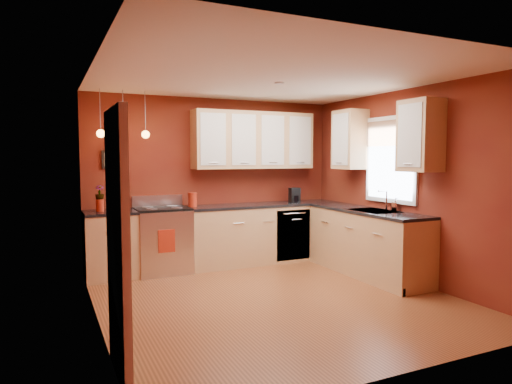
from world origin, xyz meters
name	(u,v)px	position (x,y,z in m)	size (l,w,h in m)	color
floor	(276,299)	(0.00, 0.00, 0.00)	(4.20, 4.20, 0.00)	#95512B
ceiling	(276,77)	(0.00, 0.00, 2.60)	(4.00, 4.20, 0.02)	white
wall_back	(215,181)	(0.00, 2.10, 1.30)	(4.00, 0.02, 2.60)	maroon
wall_front	(404,208)	(0.00, -2.10, 1.30)	(4.00, 0.02, 2.60)	maroon
wall_left	(96,196)	(-2.00, 0.00, 1.30)	(0.02, 4.20, 2.60)	maroon
wall_right	(407,185)	(2.00, 0.00, 1.30)	(0.02, 4.20, 2.60)	maroon
base_cabinets_back_left	(111,246)	(-1.65, 1.80, 0.45)	(0.70, 0.60, 0.90)	tan
base_cabinets_back_right	(264,234)	(0.73, 1.80, 0.45)	(2.54, 0.60, 0.90)	tan
base_cabinets_right	(367,243)	(1.70, 0.45, 0.45)	(0.60, 2.10, 0.90)	tan
counter_back_left	(110,212)	(-1.65, 1.80, 0.92)	(0.70, 0.62, 0.04)	black
counter_back_right	(264,205)	(0.73, 1.80, 0.92)	(2.54, 0.62, 0.04)	black
counter_right	(367,211)	(1.70, 0.45, 0.92)	(0.62, 2.10, 0.04)	black
gas_range	(163,240)	(-0.92, 1.80, 0.48)	(0.76, 0.64, 1.11)	silver
dishwasher_front	(293,235)	(1.10, 1.51, 0.45)	(0.60, 0.02, 0.80)	silver
sink	(374,212)	(1.70, 0.30, 0.92)	(0.50, 0.70, 0.33)	#99999F
window	(391,157)	(1.97, 0.30, 1.69)	(0.06, 1.02, 1.22)	white
door_left_wall	(118,245)	(-1.97, -1.20, 1.03)	(0.12, 0.82, 2.05)	white
upper_cabinets_back	(254,140)	(0.60, 1.93, 1.95)	(2.00, 0.35, 0.90)	tan
upper_cabinets_right	(382,138)	(1.82, 0.32, 1.95)	(0.35, 1.95, 0.90)	tan
wall_picture	(113,159)	(-1.55, 2.08, 1.65)	(0.32, 0.03, 0.26)	black
pendant_lights	(124,133)	(-1.45, 1.75, 2.01)	(0.71, 0.11, 0.66)	#99999F
red_canister	(192,200)	(-0.45, 1.85, 1.05)	(0.14, 0.14, 0.21)	#A72612
red_vase	(100,205)	(-1.78, 1.80, 1.02)	(0.11, 0.11, 0.17)	#A72612
flowers	(100,193)	(-1.78, 1.80, 1.20)	(0.12, 0.12, 0.21)	#A72612
coffee_maker	(295,195)	(1.30, 1.82, 1.05)	(0.18, 0.18, 0.24)	black
soap_pump	(396,204)	(1.94, 0.14, 1.03)	(0.08, 0.08, 0.18)	white
dish_towel	(167,241)	(-0.94, 1.47, 0.52)	(0.23, 0.02, 0.32)	#A72612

